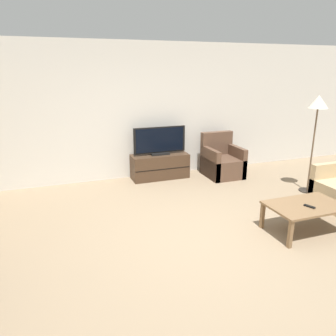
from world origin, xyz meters
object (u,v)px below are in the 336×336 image
object	(u,v)px
tv	(160,142)
remote	(310,206)
floor_lamp	(318,109)
tv_stand	(160,166)
coffee_table	(306,208)
armchair	(222,162)

from	to	relation	value
tv	remote	size ratio (longest dim) A/B	7.02
remote	floor_lamp	distance (m)	2.12
tv_stand	coffee_table	world-z (taller)	tv_stand
coffee_table	floor_lamp	distance (m)	2.08
tv_stand	coffee_table	xyz separation A→B (m)	(1.14, -2.90, 0.11)
coffee_table	remote	bearing A→B (deg)	-104.48
tv_stand	remote	size ratio (longest dim) A/B	7.54
tv	armchair	distance (m)	1.39
remote	tv_stand	bearing A→B (deg)	89.89
tv_stand	remote	world-z (taller)	tv_stand
tv	coffee_table	distance (m)	3.14
tv_stand	armchair	distance (m)	1.31
tv	remote	xyz separation A→B (m)	(1.12, -2.98, -0.35)
tv	armchair	world-z (taller)	tv
armchair	remote	world-z (taller)	armchair
armchair	remote	distance (m)	2.70
tv	coffee_table	xyz separation A→B (m)	(1.14, -2.90, -0.41)
tv_stand	floor_lamp	world-z (taller)	floor_lamp
remote	floor_lamp	bearing A→B (deg)	26.96
remote	coffee_table	bearing A→B (deg)	54.90
tv_stand	tv	world-z (taller)	tv
tv_stand	coffee_table	bearing A→B (deg)	-68.58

